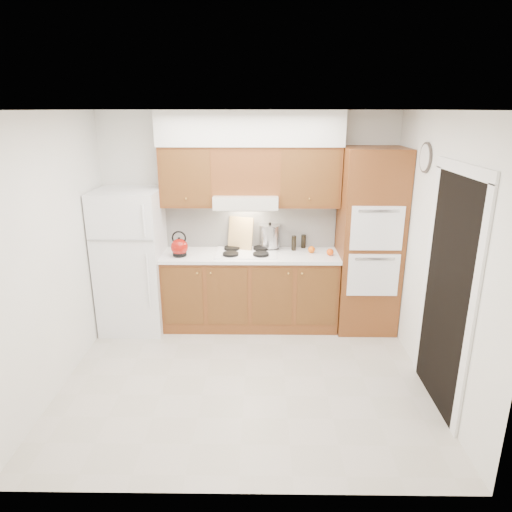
{
  "coord_description": "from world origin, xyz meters",
  "views": [
    {
      "loc": [
        0.16,
        -4.06,
        2.61
      ],
      "look_at": [
        0.1,
        0.45,
        1.15
      ],
      "focal_mm": 32.0,
      "sensor_mm": 36.0,
      "label": 1
    }
  ],
  "objects": [
    {
      "name": "range_hood",
      "position": [
        -0.02,
        1.27,
        1.57
      ],
      "size": [
        0.75,
        0.45,
        0.15
      ],
      "primitive_type": "cube",
      "color": "silver",
      "rests_on": "wall_back"
    },
    {
      "name": "upper_cab_over_hood",
      "position": [
        -0.02,
        1.33,
        1.92
      ],
      "size": [
        0.75,
        0.33,
        0.55
      ],
      "primitive_type": "cube",
      "color": "brown",
      "rests_on": "range_hood"
    },
    {
      "name": "ceiling",
      "position": [
        0.0,
        0.0,
        2.6
      ],
      "size": [
        3.6,
        3.6,
        0.0
      ],
      "primitive_type": "plane",
      "color": "white",
      "rests_on": "wall_back"
    },
    {
      "name": "backsplash",
      "position": [
        0.02,
        1.49,
        1.22
      ],
      "size": [
        2.11,
        0.03,
        0.56
      ],
      "primitive_type": "cube",
      "color": "white",
      "rests_on": "countertop"
    },
    {
      "name": "cooktop",
      "position": [
        -0.02,
        1.21,
        0.95
      ],
      "size": [
        0.74,
        0.5,
        0.01
      ],
      "primitive_type": "cube",
      "color": "white",
      "rests_on": "countertop"
    },
    {
      "name": "wall_clock",
      "position": [
        1.79,
        0.55,
        2.15
      ],
      "size": [
        0.02,
        0.3,
        0.3
      ],
      "primitive_type": "cylinder",
      "rotation": [
        0.0,
        1.57,
        0.0
      ],
      "color": "#3F3833",
      "rests_on": "wall_right"
    },
    {
      "name": "wall_right",
      "position": [
        1.8,
        0.0,
        1.3
      ],
      "size": [
        0.02,
        3.0,
        2.6
      ],
      "primitive_type": "cube",
      "color": "white",
      "rests_on": "floor"
    },
    {
      "name": "upper_cab_right",
      "position": [
        0.72,
        1.33,
        1.85
      ],
      "size": [
        0.73,
        0.33,
        0.7
      ],
      "primitive_type": "cube",
      "color": "brown",
      "rests_on": "wall_back"
    },
    {
      "name": "cutting_board",
      "position": [
        -0.1,
        1.37,
        1.14
      ],
      "size": [
        0.33,
        0.2,
        0.41
      ],
      "primitive_type": "cube",
      "rotation": [
        -0.21,
        0.0,
        -0.33
      ],
      "color": "tan",
      "rests_on": "countertop"
    },
    {
      "name": "oven_cabinet",
      "position": [
        1.44,
        1.18,
        1.1
      ],
      "size": [
        0.7,
        0.65,
        2.2
      ],
      "primitive_type": "cube",
      "color": "brown",
      "rests_on": "floor"
    },
    {
      "name": "orange_near",
      "position": [
        0.98,
        1.13,
        0.98
      ],
      "size": [
        0.09,
        0.09,
        0.08
      ],
      "primitive_type": "sphere",
      "rotation": [
        0.0,
        0.0,
        -0.05
      ],
      "color": "#FF5C0D",
      "rests_on": "countertop"
    },
    {
      "name": "orange_far",
      "position": [
        0.77,
        1.23,
        0.98
      ],
      "size": [
        0.09,
        0.09,
        0.08
      ],
      "primitive_type": "sphere",
      "rotation": [
        0.0,
        0.0,
        0.12
      ],
      "color": "#EE4D0C",
      "rests_on": "countertop"
    },
    {
      "name": "floor",
      "position": [
        0.0,
        0.0,
        0.0
      ],
      "size": [
        3.6,
        3.6,
        0.0
      ],
      "primitive_type": "plane",
      "color": "#B9B0A2",
      "rests_on": "ground"
    },
    {
      "name": "fridge",
      "position": [
        -1.41,
        1.14,
        0.86
      ],
      "size": [
        0.75,
        0.72,
        1.72
      ],
      "primitive_type": "cube",
      "color": "white",
      "rests_on": "floor"
    },
    {
      "name": "condiment_a",
      "position": [
        0.35,
        1.41,
        1.04
      ],
      "size": [
        0.06,
        0.06,
        0.19
      ],
      "primitive_type": "cylinder",
      "rotation": [
        0.0,
        0.0,
        -0.14
      ],
      "color": "black",
      "rests_on": "countertop"
    },
    {
      "name": "base_cabinets",
      "position": [
        0.02,
        1.2,
        0.45
      ],
      "size": [
        2.11,
        0.6,
        0.9
      ],
      "primitive_type": "cube",
      "color": "brown",
      "rests_on": "floor"
    },
    {
      "name": "upper_cab_left",
      "position": [
        -0.71,
        1.33,
        1.85
      ],
      "size": [
        0.63,
        0.33,
        0.7
      ],
      "primitive_type": "cube",
      "color": "brown",
      "rests_on": "wall_back"
    },
    {
      "name": "countertop",
      "position": [
        0.03,
        1.19,
        0.92
      ],
      "size": [
        2.13,
        0.62,
        0.04
      ],
      "primitive_type": "cube",
      "color": "white",
      "rests_on": "base_cabinets"
    },
    {
      "name": "kettle",
      "position": [
        -0.81,
        1.09,
        1.05
      ],
      "size": [
        0.23,
        0.23,
        0.2
      ],
      "primitive_type": "sphere",
      "rotation": [
        0.0,
        0.0,
        0.15
      ],
      "color": "maroon",
      "rests_on": "countertop"
    },
    {
      "name": "wall_left",
      "position": [
        -1.8,
        0.0,
        1.3
      ],
      "size": [
        0.02,
        3.0,
        2.6
      ],
      "primitive_type": "cube",
      "color": "white",
      "rests_on": "floor"
    },
    {
      "name": "soffit",
      "position": [
        0.03,
        1.32,
        2.4
      ],
      "size": [
        2.13,
        0.36,
        0.4
      ],
      "primitive_type": "cube",
      "color": "silver",
      "rests_on": "wall_back"
    },
    {
      "name": "condiment_c",
      "position": [
        0.69,
        1.44,
        1.02
      ],
      "size": [
        0.08,
        0.08,
        0.17
      ],
      "primitive_type": "cylinder",
      "rotation": [
        0.0,
        0.0,
        0.41
      ],
      "color": "black",
      "rests_on": "countertop"
    },
    {
      "name": "condiment_b",
      "position": [
        0.56,
        1.34,
        1.03
      ],
      "size": [
        0.06,
        0.06,
        0.18
      ],
      "primitive_type": "cylinder",
      "rotation": [
        0.0,
        0.0,
        -0.09
      ],
      "color": "black",
      "rests_on": "countertop"
    },
    {
      "name": "doorway",
      "position": [
        1.79,
        -0.35,
        1.05
      ],
      "size": [
        0.02,
        0.9,
        2.1
      ],
      "primitive_type": "cube",
      "color": "black",
      "rests_on": "floor"
    },
    {
      "name": "wall_back",
      "position": [
        0.0,
        1.5,
        1.3
      ],
      "size": [
        3.6,
        0.02,
        2.6
      ],
      "primitive_type": "cube",
      "color": "white",
      "rests_on": "floor"
    },
    {
      "name": "stock_pot",
      "position": [
        0.26,
        1.4,
        1.11
      ],
      "size": [
        0.32,
        0.32,
        0.27
      ],
      "primitive_type": "cylinder",
      "rotation": [
        0.0,
        0.0,
        -0.28
      ],
      "color": "#B2B2B6",
      "rests_on": "cooktop"
    }
  ]
}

